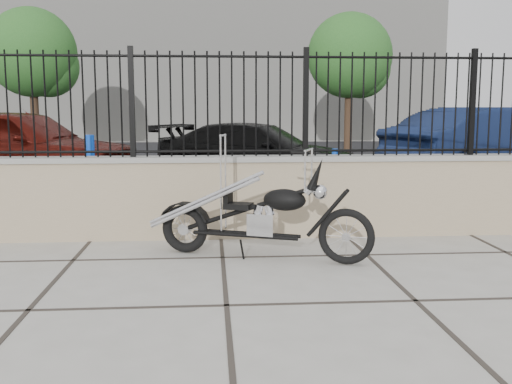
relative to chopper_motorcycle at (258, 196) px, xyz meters
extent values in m
plane|color=#99968E|center=(-0.36, -1.46, -0.64)|extent=(90.00, 90.00, 0.00)
plane|color=black|center=(-0.36, 11.04, -0.64)|extent=(30.00, 30.00, 0.00)
cube|color=gray|center=(-0.36, 1.04, -0.16)|extent=(14.00, 0.36, 0.96)
cube|color=black|center=(-0.36, 1.04, 0.92)|extent=(14.00, 0.08, 1.20)
cube|color=beige|center=(-0.36, 25.04, 3.36)|extent=(22.00, 6.00, 8.00)
imported|color=#490F0A|center=(-4.11, 5.71, 0.14)|extent=(4.88, 3.00, 1.55)
imported|color=black|center=(0.48, 5.85, -0.03)|extent=(4.53, 3.42, 1.22)
imported|color=#111D40|center=(5.30, 6.09, 0.13)|extent=(4.92, 3.23, 1.53)
cylinder|color=blue|center=(-2.31, 3.36, -0.08)|extent=(0.14, 0.14, 1.11)
cylinder|color=blue|center=(1.51, 3.49, -0.20)|extent=(0.13, 0.13, 0.87)
cylinder|color=#382619|center=(-6.32, 14.73, 0.73)|extent=(0.27, 0.27, 2.75)
sphere|color=#366C28|center=(-6.32, 14.73, 2.84)|extent=(2.93, 2.93, 2.93)
cylinder|color=#382619|center=(4.30, 14.64, 0.72)|extent=(0.27, 0.27, 2.71)
sphere|color=#225C26|center=(4.30, 14.64, 2.80)|extent=(2.89, 2.89, 2.89)
camera|label=1|loc=(-0.47, -5.93, 0.88)|focal=42.00mm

